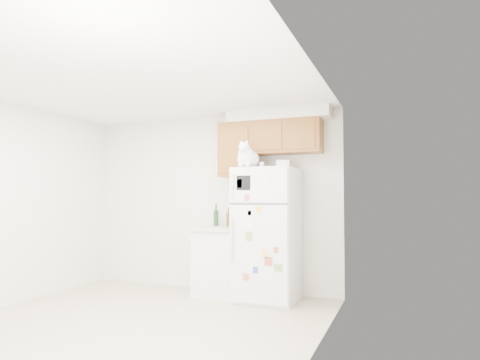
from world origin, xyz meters
The scene contains 9 objects.
ground_plane centered at (0.00, 0.00, -0.01)m, with size 3.80×4.00×0.01m, color #BAAE8F.
room_shell centered at (0.12, 0.24, 1.67)m, with size 3.84×4.04×2.52m.
refrigerator centered at (0.98, 1.61, 0.85)m, with size 0.76×0.78×1.70m.
base_counter centered at (0.29, 1.68, 0.46)m, with size 0.64×0.64×0.92m.
cat centered at (0.79, 1.40, 1.83)m, with size 0.33×0.49×0.34m.
storage_box_back centered at (1.16, 1.76, 1.75)m, with size 0.18×0.13×0.10m, color white.
storage_box_front centered at (1.21, 1.55, 1.74)m, with size 0.15×0.11×0.09m, color white.
bottle_green centered at (0.14, 1.86, 1.07)m, with size 0.07×0.07×0.30m, color #19381E, non-canonical shape.
bottle_amber centered at (0.36, 1.78, 1.05)m, with size 0.06×0.06×0.26m, color #593814, non-canonical shape.
Camera 1 is at (2.64, -3.67, 1.32)m, focal length 32.00 mm.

